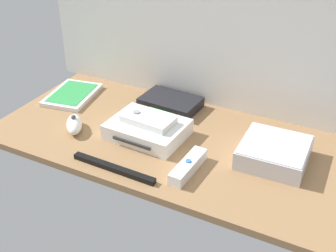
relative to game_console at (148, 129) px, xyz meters
The scene contains 10 objects.
ground_plane 6.74cm from the game_console, 15.45° to the left, with size 100.00×48.00×2.00cm, color #936D47.
back_wall 40.08cm from the game_console, 77.69° to the left, with size 110.00×1.20×64.00cm, color white.
game_console is the anchor object (origin of this frame).
mini_computer 35.45cm from the game_console, ahead, with size 17.54×17.54×5.30cm.
game_case 35.59cm from the game_console, 164.26° to the left, with size 16.64×21.04×1.56cm.
network_router 18.09cm from the game_console, 96.05° to the left, with size 18.59×13.05×3.40cm.
remote_wand 19.99cm from the game_console, 29.69° to the right, with size 4.16×14.93×3.40cm.
remote_nunchuk 21.51cm from the game_console, 160.66° to the right, with size 9.52×10.64×5.10cm.
remote_classic_pad 3.22cm from the game_console, 42.79° to the left, with size 14.95×9.03×2.40cm.
sensor_bar 18.30cm from the game_console, 88.48° to the right, with size 24.00×1.80×1.40cm, color black.
Camera 1 is at (48.39, -93.32, 67.31)cm, focal length 47.21 mm.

